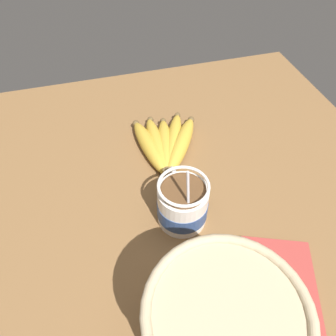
{
  "coord_description": "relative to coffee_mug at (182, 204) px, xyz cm",
  "views": [
    {
      "loc": [
        -38.49,
        12.96,
        58.03
      ],
      "look_at": [
        5.4,
        0.81,
        8.02
      ],
      "focal_mm": 35.0,
      "sensor_mm": 36.0,
      "label": 1
    }
  ],
  "objects": [
    {
      "name": "table",
      "position": [
        4.1,
        -0.64,
        -6.22
      ],
      "size": [
        100.2,
        100.2,
        3.5
      ],
      "color": "brown",
      "rests_on": "ground"
    },
    {
      "name": "banana_bunch",
      "position": [
        19.15,
        -1.9,
        -2.67
      ],
      "size": [
        21.49,
        17.06,
        4.18
      ],
      "color": "brown",
      "rests_on": "table"
    },
    {
      "name": "woven_basket",
      "position": [
        -23.93,
        2.46,
        4.53
      ],
      "size": [
        19.84,
        19.84,
        17.31
      ],
      "color": "tan",
      "rests_on": "table"
    },
    {
      "name": "coffee_mug",
      "position": [
        0.0,
        0.0,
        0.0
      ],
      "size": [
        13.38,
        9.66,
        15.59
      ],
      "color": "white",
      "rests_on": "table"
    },
    {
      "name": "napkin",
      "position": [
        -17.74,
        -11.88,
        -4.16
      ],
      "size": [
        20.84,
        17.92,
        0.6
      ],
      "color": "#A33833",
      "rests_on": "table"
    }
  ]
}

